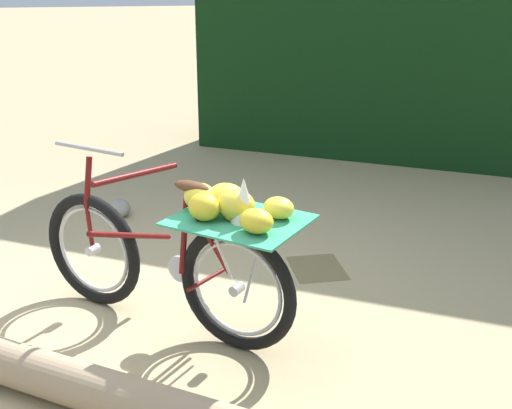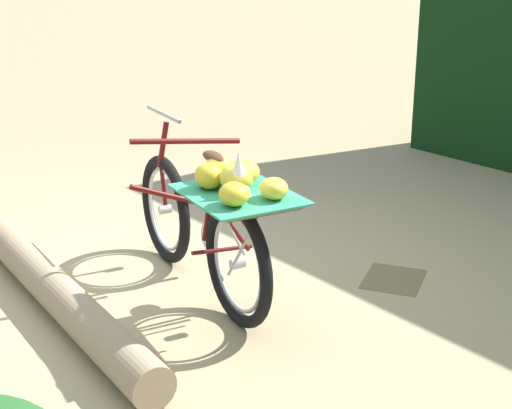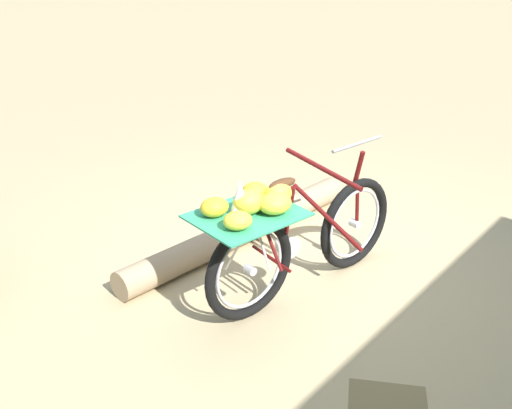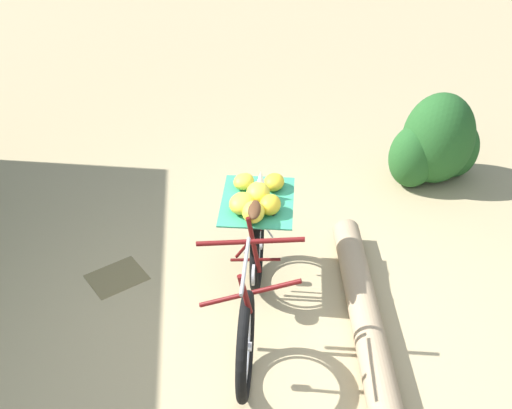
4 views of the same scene
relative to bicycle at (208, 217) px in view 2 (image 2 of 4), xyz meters
name	(u,v)px [view 2 (image 2 of 4)]	position (x,y,z in m)	size (l,w,h in m)	color
ground_plane	(166,282)	(-0.12, -0.36, -0.52)	(60.00, 60.00, 0.00)	tan
bicycle	(208,217)	(0.00, 0.00, 0.00)	(1.37, 1.56, 1.03)	black
fallen_log	(59,294)	(0.48, -0.75, -0.41)	(0.23, 0.23, 2.46)	#9E8466
path_stone	(261,189)	(-1.96, -0.41, -0.45)	(0.24, 0.20, 0.15)	gray
leaf_litter_patch	(393,279)	(-0.68, 0.99, -0.52)	(0.44, 0.36, 0.01)	olive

